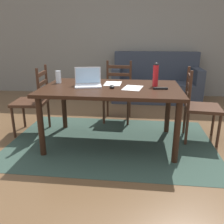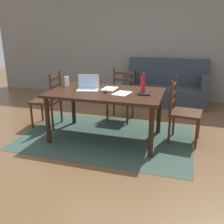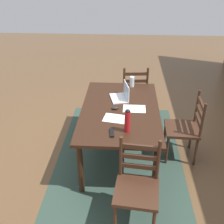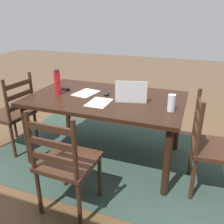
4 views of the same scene
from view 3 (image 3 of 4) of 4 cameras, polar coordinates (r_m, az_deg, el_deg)
The scene contains 13 objects.
ground_plane at distance 3.98m, azimuth 1.59°, elevation -8.64°, with size 14.00×14.00×0.00m, color brown.
area_rug at distance 3.98m, azimuth 1.59°, elevation -8.61°, with size 2.62×1.74×0.01m, color #2D4238.
dining_table at distance 3.60m, azimuth 1.73°, elevation -0.39°, with size 1.68×1.02×0.74m.
chair_left_far at distance 4.69m, azimuth 4.69°, elevation 4.37°, with size 0.48×0.48×0.95m.
chair_far_head at distance 3.79m, azimuth 15.16°, elevation -3.36°, with size 0.45×0.45×0.95m.
chair_right_far at distance 2.83m, azimuth 5.31°, elevation -15.62°, with size 0.48×0.48×0.95m.
laptop at distance 3.79m, azimuth 2.16°, elevation 3.65°, with size 0.36×0.29×0.23m.
water_bottle at distance 3.02m, azimuth 3.28°, elevation -1.74°, with size 0.07×0.07×0.29m.
drinking_glass at distance 4.17m, azimuth 4.26°, elevation 6.44°, with size 0.07×0.07×0.16m, color silver.
computer_mouse at distance 3.54m, azimuth 0.65°, elevation 0.89°, with size 0.06×0.10×0.03m, color black.
tv_remote at distance 3.06m, azimuth -0.04°, elevation -4.38°, with size 0.04×0.17×0.02m, color black.
paper_stack_left at distance 3.34m, azimuth 0.78°, elevation -1.38°, with size 0.21×0.30×0.00m, color white.
paper_stack_right at distance 3.56m, azimuth 4.73°, elevation 0.71°, with size 0.21×0.30×0.00m, color white.
Camera 3 is at (3.11, 0.07, 2.47)m, focal length 43.17 mm.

